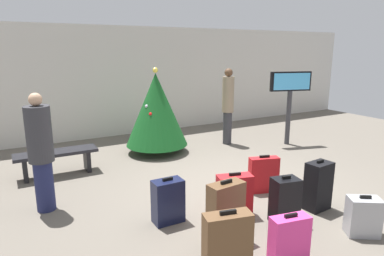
# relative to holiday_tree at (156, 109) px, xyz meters

# --- Properties ---
(ground_plane) EXTENTS (16.00, 16.00, 0.00)m
(ground_plane) POSITION_rel_holiday_tree_xyz_m (0.34, -2.70, -1.02)
(ground_plane) COLOR #665E54
(back_wall) EXTENTS (16.00, 0.20, 2.99)m
(back_wall) POSITION_rel_holiday_tree_xyz_m (0.34, 2.10, 0.47)
(back_wall) COLOR beige
(back_wall) RESTS_ON ground_plane
(holiday_tree) EXTENTS (1.42, 1.42, 1.97)m
(holiday_tree) POSITION_rel_holiday_tree_xyz_m (0.00, 0.00, 0.00)
(holiday_tree) COLOR #4C3319
(holiday_tree) RESTS_ON ground_plane
(flight_info_kiosk) EXTENTS (1.05, 0.38, 1.84)m
(flight_info_kiosk) POSITION_rel_holiday_tree_xyz_m (3.19, -0.95, 0.30)
(flight_info_kiosk) COLOR #333338
(flight_info_kiosk) RESTS_ON ground_plane
(waiting_bench) EXTENTS (1.49, 0.44, 0.48)m
(waiting_bench) POSITION_rel_holiday_tree_xyz_m (-2.26, -0.43, -0.66)
(waiting_bench) COLOR black
(waiting_bench) RESTS_ON ground_plane
(traveller_0) EXTENTS (0.46, 0.46, 1.78)m
(traveller_0) POSITION_rel_holiday_tree_xyz_m (-2.62, -1.87, -0.09)
(traveller_0) COLOR #1E234C
(traveller_0) RESTS_ON ground_plane
(traveller_1) EXTENTS (0.40, 0.40, 1.91)m
(traveller_1) POSITION_rel_holiday_tree_xyz_m (1.87, -0.18, 0.01)
(traveller_1) COLOR #333338
(traveller_1) RESTS_ON ground_plane
(suitcase_0) EXTENTS (0.40, 0.29, 0.78)m
(suitcase_0) POSITION_rel_holiday_tree_xyz_m (0.97, -3.83, -0.65)
(suitcase_0) COLOR black
(suitcase_0) RESTS_ON ground_plane
(suitcase_1) EXTENTS (0.54, 0.35, 0.66)m
(suitcase_1) POSITION_rel_holiday_tree_xyz_m (-0.26, -3.40, -0.71)
(suitcase_1) COLOR #B2191E
(suitcase_1) RESTS_ON ground_plane
(suitcase_2) EXTENTS (0.42, 0.25, 0.66)m
(suitcase_2) POSITION_rel_holiday_tree_xyz_m (-1.17, -3.10, -0.71)
(suitcase_2) COLOR #141938
(suitcase_2) RESTS_ON ground_plane
(suitcase_3) EXTENTS (0.47, 0.43, 0.55)m
(suitcase_3) POSITION_rel_holiday_tree_xyz_m (0.90, -4.63, -0.77)
(suitcase_3) COLOR #9EA0A5
(suitcase_3) RESTS_ON ground_plane
(suitcase_4) EXTENTS (0.48, 0.25, 0.82)m
(suitcase_4) POSITION_rel_holiday_tree_xyz_m (-0.75, -3.89, -0.63)
(suitcase_4) COLOR brown
(suitcase_4) RESTS_ON ground_plane
(suitcase_5) EXTENTS (0.53, 0.31, 0.65)m
(suitcase_5) POSITION_rel_holiday_tree_xyz_m (0.68, -2.95, -0.72)
(suitcase_5) COLOR #B2191E
(suitcase_5) RESTS_ON ground_plane
(suitcase_6) EXTENTS (0.48, 0.27, 0.59)m
(suitcase_6) POSITION_rel_holiday_tree_xyz_m (-0.35, -4.58, -0.75)
(suitcase_6) COLOR #E5388C
(suitcase_6) RESTS_ON ground_plane
(suitcase_7) EXTENTS (0.52, 0.30, 0.83)m
(suitcase_7) POSITION_rel_holiday_tree_xyz_m (-1.20, -4.56, -0.63)
(suitcase_7) COLOR brown
(suitcase_7) RESTS_ON ground_plane
(suitcase_8) EXTENTS (0.41, 0.33, 0.69)m
(suitcase_8) POSITION_rel_holiday_tree_xyz_m (0.24, -3.90, -0.70)
(suitcase_8) COLOR black
(suitcase_8) RESTS_ON ground_plane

